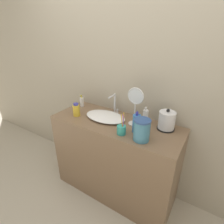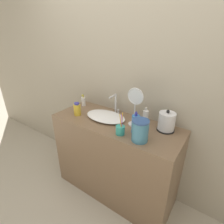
% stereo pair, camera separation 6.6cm
% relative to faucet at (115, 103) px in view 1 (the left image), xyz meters
% --- Properties ---
extents(ground_plane, '(12.00, 12.00, 0.00)m').
position_rel_faucet_xyz_m(ground_plane, '(0.13, -0.44, -1.01)').
color(ground_plane, '#BCB29E').
extents(wall_back, '(6.00, 0.04, 2.60)m').
position_rel_faucet_xyz_m(wall_back, '(0.13, 0.09, 0.29)').
color(wall_back, '#ADA38E').
rests_on(wall_back, ground_plane).
extents(vanity_counter, '(1.31, 0.51, 0.90)m').
position_rel_faucet_xyz_m(vanity_counter, '(0.13, -0.19, -0.56)').
color(vanity_counter, brown).
rests_on(vanity_counter, ground_plane).
extents(sink_basin, '(0.44, 0.27, 0.04)m').
position_rel_faucet_xyz_m(sink_basin, '(-0.00, -0.17, -0.09)').
color(sink_basin, white).
rests_on(sink_basin, vanity_counter).
extents(faucet, '(0.06, 0.13, 0.21)m').
position_rel_faucet_xyz_m(faucet, '(0.00, 0.00, 0.00)').
color(faucet, silver).
rests_on(faucet, vanity_counter).
extents(electric_kettle, '(0.16, 0.16, 0.20)m').
position_rel_faucet_xyz_m(electric_kettle, '(0.58, -0.05, -0.04)').
color(electric_kettle, black).
rests_on(electric_kettle, vanity_counter).
extents(toothbrush_cup, '(0.08, 0.08, 0.21)m').
position_rel_faucet_xyz_m(toothbrush_cup, '(0.28, -0.34, -0.07)').
color(toothbrush_cup, teal).
rests_on(toothbrush_cup, vanity_counter).
extents(lotion_bottle, '(0.04, 0.04, 0.14)m').
position_rel_faucet_xyz_m(lotion_bottle, '(-0.42, -0.05, -0.06)').
color(lotion_bottle, white).
rests_on(lotion_bottle, vanity_counter).
extents(shampoo_bottle, '(0.05, 0.05, 0.16)m').
position_rel_faucet_xyz_m(shampoo_bottle, '(0.37, -0.03, -0.05)').
color(shampoo_bottle, white).
rests_on(shampoo_bottle, vanity_counter).
extents(mouthwash_bottle, '(0.07, 0.07, 0.21)m').
position_rel_faucet_xyz_m(mouthwash_bottle, '(0.38, -0.25, -0.03)').
color(mouthwash_bottle, '#3370B7').
rests_on(mouthwash_bottle, vanity_counter).
extents(hand_cream_bottle, '(0.07, 0.07, 0.14)m').
position_rel_faucet_xyz_m(hand_cream_bottle, '(-0.30, -0.28, -0.05)').
color(hand_cream_bottle, gold).
rests_on(hand_cream_bottle, vanity_counter).
extents(vanity_mirror, '(0.16, 0.11, 0.37)m').
position_rel_faucet_xyz_m(vanity_mirror, '(0.30, -0.12, 0.10)').
color(vanity_mirror, silver).
rests_on(vanity_mirror, vanity_counter).
extents(water_pitcher, '(0.14, 0.14, 0.19)m').
position_rel_faucet_xyz_m(water_pitcher, '(0.47, -0.34, -0.02)').
color(water_pitcher, teal).
rests_on(water_pitcher, vanity_counter).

